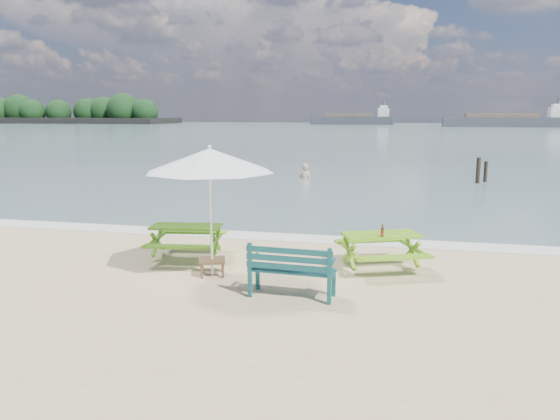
% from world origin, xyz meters
% --- Properties ---
extents(sea, '(300.00, 300.00, 0.00)m').
position_xyz_m(sea, '(0.00, 85.00, 0.00)').
color(sea, slate).
rests_on(sea, ground).
extents(foam_strip, '(22.00, 0.90, 0.01)m').
position_xyz_m(foam_strip, '(0.00, 4.60, 0.01)').
color(foam_strip, silver).
rests_on(foam_strip, ground).
extents(island_headland, '(90.00, 22.00, 7.60)m').
position_xyz_m(island_headland, '(-110.00, 140.00, 3.26)').
color(island_headland, black).
rests_on(island_headland, ground).
extents(picnic_table_left, '(1.73, 1.88, 0.72)m').
position_xyz_m(picnic_table_left, '(-2.08, 2.23, 0.35)').
color(picnic_table_left, '#559716').
rests_on(picnic_table_left, ground).
extents(picnic_table_right, '(2.05, 2.14, 0.73)m').
position_xyz_m(picnic_table_right, '(2.10, 2.30, 0.35)').
color(picnic_table_right, '#5F9817').
rests_on(picnic_table_right, ground).
extents(park_bench, '(1.51, 0.59, 0.91)m').
position_xyz_m(park_bench, '(0.69, 0.21, 0.28)').
color(park_bench, '#0F3B3E').
rests_on(park_bench, ground).
extents(side_table, '(0.64, 0.64, 0.33)m').
position_xyz_m(side_table, '(-1.08, 1.09, 0.17)').
color(side_table, brown).
rests_on(side_table, ground).
extents(patio_umbrella, '(3.20, 3.20, 2.48)m').
position_xyz_m(patio_umbrella, '(-1.08, 1.09, 2.25)').
color(patio_umbrella, silver).
rests_on(patio_umbrella, ground).
extents(beer_bottle, '(0.07, 0.07, 0.26)m').
position_xyz_m(beer_bottle, '(2.13, 2.02, 0.81)').
color(beer_bottle, brown).
rests_on(beer_bottle, picnic_table_right).
extents(swimmer, '(0.67, 0.46, 1.79)m').
position_xyz_m(swimmer, '(-2.17, 17.28, -0.18)').
color(swimmer, tan).
rests_on(swimmer, ground).
extents(mooring_pilings, '(0.58, 0.78, 1.36)m').
position_xyz_m(mooring_pilings, '(5.91, 17.34, 0.44)').
color(mooring_pilings, black).
rests_on(mooring_pilings, ground).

